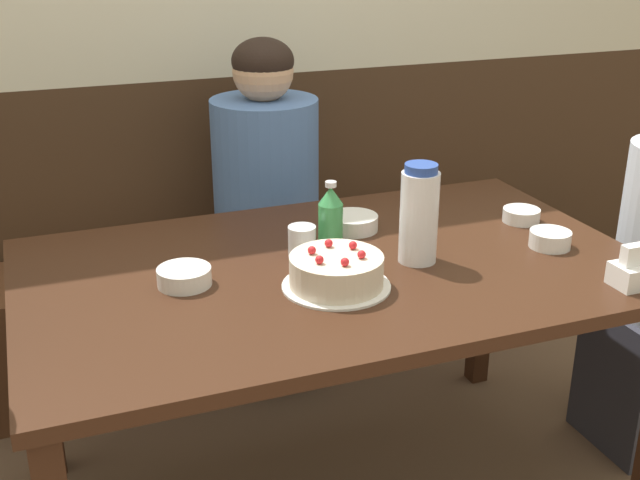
{
  "coord_description": "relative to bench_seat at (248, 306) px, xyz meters",
  "views": [
    {
      "loc": [
        -0.69,
        -1.71,
        1.54
      ],
      "look_at": [
        -0.02,
        0.05,
        0.78
      ],
      "focal_mm": 45.0,
      "sensor_mm": 36.0,
      "label": 1
    }
  ],
  "objects": [
    {
      "name": "back_wall",
      "position": [
        0.0,
        0.22,
        1.02
      ],
      "size": [
        4.8,
        0.04,
        2.5
      ],
      "color": "#3D2819",
      "rests_on": "ground_plane"
    },
    {
      "name": "bench_seat",
      "position": [
        0.0,
        0.0,
        0.0
      ],
      "size": [
        2.28,
        0.38,
        0.45
      ],
      "color": "#56331E",
      "rests_on": "ground_plane"
    },
    {
      "name": "dining_table",
      "position": [
        0.0,
        -0.83,
        0.43
      ],
      "size": [
        1.55,
        0.94,
        0.73
      ],
      "color": "#381E11",
      "rests_on": "ground_plane"
    },
    {
      "name": "birthday_cake",
      "position": [
        -0.04,
        -0.96,
        0.55
      ],
      "size": [
        0.26,
        0.26,
        0.1
      ],
      "color": "white",
      "rests_on": "dining_table"
    },
    {
      "name": "water_pitcher",
      "position": [
        0.21,
        -0.88,
        0.63
      ],
      "size": [
        0.1,
        0.1,
        0.25
      ],
      "color": "white",
      "rests_on": "dining_table"
    },
    {
      "name": "soju_bottle",
      "position": [
        0.03,
        -0.73,
        0.59
      ],
      "size": [
        0.07,
        0.07,
        0.18
      ],
      "color": "#388E4C",
      "rests_on": "dining_table"
    },
    {
      "name": "napkin_holder",
      "position": [
        0.62,
        -1.2,
        0.55
      ],
      "size": [
        0.11,
        0.08,
        0.11
      ],
      "color": "white",
      "rests_on": "dining_table"
    },
    {
      "name": "bowl_soup_white",
      "position": [
        -0.37,
        -0.82,
        0.53
      ],
      "size": [
        0.13,
        0.13,
        0.04
      ],
      "color": "white",
      "rests_on": "dining_table"
    },
    {
      "name": "bowl_rice_small",
      "position": [
        0.58,
        -0.93,
        0.53
      ],
      "size": [
        0.11,
        0.11,
        0.04
      ],
      "color": "white",
      "rests_on": "dining_table"
    },
    {
      "name": "bowl_side_dish",
      "position": [
        0.14,
        -0.63,
        0.53
      ],
      "size": [
        0.14,
        0.14,
        0.04
      ],
      "color": "white",
      "rests_on": "dining_table"
    },
    {
      "name": "bowl_sauce_shallow",
      "position": [
        0.62,
        -0.74,
        0.53
      ],
      "size": [
        0.11,
        0.11,
        0.04
      ],
      "color": "white",
      "rests_on": "dining_table"
    },
    {
      "name": "glass_water_tall",
      "position": [
        -0.05,
        -0.74,
        0.55
      ],
      "size": [
        0.07,
        0.07,
        0.08
      ],
      "color": "silver",
      "rests_on": "dining_table"
    },
    {
      "name": "person_grey_tee",
      "position": [
        0.05,
        -0.1,
        0.36
      ],
      "size": [
        0.35,
        0.35,
        1.2
      ],
      "rotation": [
        0.0,
        0.0,
        -1.57
      ],
      "color": "#33333D",
      "rests_on": "ground_plane"
    }
  ]
}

